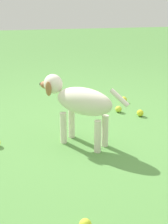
# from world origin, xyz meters

# --- Properties ---
(ground) EXTENTS (14.00, 14.00, 0.00)m
(ground) POSITION_xyz_m (0.00, 0.00, 0.00)
(ground) COLOR #548C42
(dog) EXTENTS (0.64, 0.56, 0.54)m
(dog) POSITION_xyz_m (-0.11, -0.18, 0.36)
(dog) COLOR silver
(dog) RESTS_ON ground
(tennis_ball_2) EXTENTS (0.07, 0.07, 0.07)m
(tennis_ball_2) POSITION_xyz_m (0.57, 0.30, 0.03)
(tennis_ball_2) COLOR yellow
(tennis_ball_2) RESTS_ON ground
(tennis_ball_3) EXTENTS (0.07, 0.07, 0.07)m
(tennis_ball_3) POSITION_xyz_m (0.39, 0.44, 0.03)
(tennis_ball_3) COLOR #C8D93D
(tennis_ball_3) RESTS_ON ground
(tennis_ball_4) EXTENTS (0.07, 0.07, 0.07)m
(tennis_ball_4) POSITION_xyz_m (0.52, 0.71, 0.03)
(tennis_ball_4) COLOR yellow
(tennis_ball_4) RESTS_ON ground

